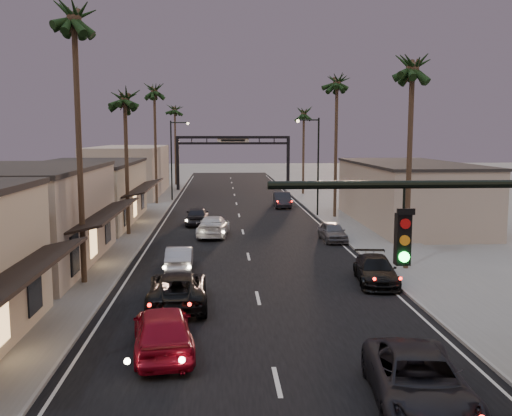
{
  "coord_description": "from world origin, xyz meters",
  "views": [
    {
      "loc": [
        -1.67,
        -6.54,
        7.55
      ],
      "look_at": [
        0.72,
        32.14,
        2.5
      ],
      "focal_mm": 40.0,
      "sensor_mm": 36.0,
      "label": 1
    }
  ],
  "objects": [
    {
      "name": "oncoming_pickup",
      "position": [
        -3.62,
        18.06,
        0.76
      ],
      "size": [
        2.77,
        5.6,
        1.52
      ],
      "primitive_type": "imported",
      "rotation": [
        0.0,
        0.0,
        3.19
      ],
      "color": "black",
      "rests_on": "ground"
    },
    {
      "name": "sidewalk_left",
      "position": [
        -9.5,
        52.0,
        0.06
      ],
      "size": [
        5.0,
        92.0,
        0.12
      ],
      "primitive_type": "cube",
      "color": "slate",
      "rests_on": "ground"
    },
    {
      "name": "oncoming_white",
      "position": [
        -2.26,
        35.28,
        0.76
      ],
      "size": [
        2.64,
        5.43,
        1.52
      ],
      "primitive_type": "imported",
      "rotation": [
        0.0,
        0.0,
        3.04
      ],
      "color": "silver",
      "rests_on": "ground"
    },
    {
      "name": "sidewalk_right",
      "position": [
        9.5,
        52.0,
        0.06
      ],
      "size": [
        5.0,
        92.0,
        0.12
      ],
      "primitive_type": "cube",
      "color": "slate",
      "rests_on": "ground"
    },
    {
      "name": "palm_ld",
      "position": [
        -8.6,
        55.0,
        12.42
      ],
      "size": [
        3.2,
        3.2,
        14.2
      ],
      "color": "#38281C",
      "rests_on": "ground"
    },
    {
      "name": "road",
      "position": [
        0.0,
        45.0,
        0.0
      ],
      "size": [
        14.0,
        120.0,
        0.02
      ],
      "primitive_type": "cube",
      "color": "black",
      "rests_on": "ground"
    },
    {
      "name": "building_right",
      "position": [
        14.0,
        40.0,
        2.5
      ],
      "size": [
        8.0,
        18.0,
        5.0
      ],
      "primitive_type": "cube",
      "color": "#A19281",
      "rests_on": "ground"
    },
    {
      "name": "palm_rc",
      "position": [
        8.6,
        64.0,
        10.47
      ],
      "size": [
        3.2,
        3.2,
        12.2
      ],
      "color": "#38281C",
      "rests_on": "ground"
    },
    {
      "name": "curbside_far",
      "position": [
        4.66,
        51.79,
        0.78
      ],
      "size": [
        1.77,
        4.77,
        1.56
      ],
      "primitive_type": "imported",
      "rotation": [
        0.0,
        0.0,
        -0.03
      ],
      "color": "black",
      "rests_on": "ground"
    },
    {
      "name": "streetlight_right",
      "position": [
        6.92,
        45.0,
        5.33
      ],
      "size": [
        2.13,
        0.3,
        9.0
      ],
      "color": "black",
      "rests_on": "ground"
    },
    {
      "name": "arch",
      "position": [
        0.0,
        70.0,
        5.53
      ],
      "size": [
        15.2,
        0.4,
        7.27
      ],
      "color": "black",
      "rests_on": "ground"
    },
    {
      "name": "streetlight_left",
      "position": [
        -6.92,
        58.0,
        5.33
      ],
      "size": [
        2.13,
        0.3,
        9.0
      ],
      "color": "black",
      "rests_on": "ground"
    },
    {
      "name": "ground",
      "position": [
        0.0,
        40.0,
        0.0
      ],
      "size": [
        200.0,
        200.0,
        0.0
      ],
      "primitive_type": "plane",
      "color": "slate",
      "rests_on": "ground"
    },
    {
      "name": "palm_rb",
      "position": [
        8.6,
        44.0,
        12.42
      ],
      "size": [
        3.2,
        3.2,
        14.2
      ],
      "color": "#38281C",
      "rests_on": "ground"
    },
    {
      "name": "storefront_mid",
      "position": [
        -13.0,
        26.0,
        2.75
      ],
      "size": [
        8.0,
        14.0,
        5.5
      ],
      "primitive_type": "cube",
      "color": "#A19281",
      "rests_on": "ground"
    },
    {
      "name": "oncoming_silver",
      "position": [
        -4.01,
        24.82,
        0.67
      ],
      "size": [
        1.52,
        4.11,
        1.34
      ],
      "primitive_type": "imported",
      "rotation": [
        0.0,
        0.0,
        3.17
      ],
      "color": "#9D9DA2",
      "rests_on": "ground"
    },
    {
      "name": "oncoming_dgrey",
      "position": [
        -3.68,
        40.78,
        0.78
      ],
      "size": [
        1.85,
        4.56,
        1.55
      ],
      "primitive_type": "imported",
      "rotation": [
        0.0,
        0.0,
        3.15
      ],
      "color": "black",
      "rests_on": "ground"
    },
    {
      "name": "oncoming_red",
      "position": [
        -3.7,
        12.56,
        0.85
      ],
      "size": [
        2.66,
        5.19,
        1.69
      ],
      "primitive_type": "imported",
      "rotation": [
        0.0,
        0.0,
        3.28
      ],
      "color": "maroon",
      "rests_on": "ground"
    },
    {
      "name": "palm_far",
      "position": [
        -8.3,
        78.0,
        11.44
      ],
      "size": [
        3.2,
        3.2,
        13.2
      ],
      "color": "#38281C",
      "rests_on": "ground"
    },
    {
      "name": "palm_ra",
      "position": [
        8.6,
        24.0,
        11.44
      ],
      "size": [
        3.2,
        3.2,
        13.2
      ],
      "color": "#38281C",
      "rests_on": "ground"
    },
    {
      "name": "storefront_far",
      "position": [
        -13.0,
        42.0,
        2.5
      ],
      "size": [
        8.0,
        16.0,
        5.0
      ],
      "primitive_type": "cube",
      "color": "#C3B695",
      "rests_on": "ground"
    },
    {
      "name": "curbside_near",
      "position": [
        3.75,
        8.13,
        0.77
      ],
      "size": [
        3.15,
        5.78,
        1.54
      ],
      "primitive_type": "imported",
      "rotation": [
        0.0,
        0.0,
        -0.11
      ],
      "color": "black",
      "rests_on": "ground"
    },
    {
      "name": "curbside_black",
      "position": [
        6.14,
        21.26,
        0.68
      ],
      "size": [
        2.42,
        4.89,
        1.37
      ],
      "primitive_type": "imported",
      "rotation": [
        0.0,
        0.0,
        -0.11
      ],
      "color": "black",
      "rests_on": "ground"
    },
    {
      "name": "curbside_grey",
      "position": [
        6.2,
        32.82,
        0.67
      ],
      "size": [
        1.73,
        4.0,
        1.34
      ],
      "primitive_type": "imported",
      "rotation": [
        0.0,
        0.0,
        0.04
      ],
      "color": "#4D4D52",
      "rests_on": "ground"
    },
    {
      "name": "palm_lb",
      "position": [
        -8.6,
        22.0,
        13.39
      ],
      "size": [
        3.2,
        3.2,
        15.2
      ],
      "color": "#38281C",
      "rests_on": "ground"
    },
    {
      "name": "storefront_dist",
      "position": [
        -13.0,
        65.0,
        3.0
      ],
      "size": [
        8.0,
        20.0,
        6.0
      ],
      "primitive_type": "cube",
      "color": "#A19281",
      "rests_on": "ground"
    },
    {
      "name": "palm_lc",
      "position": [
        -8.6,
        36.0,
        10.47
      ],
      "size": [
        3.2,
        3.2,
        12.2
      ],
      "color": "#38281C",
      "rests_on": "ground"
    }
  ]
}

